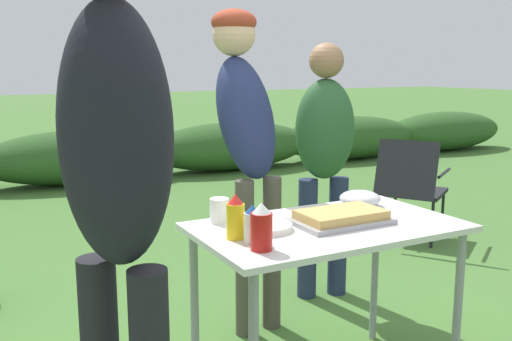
# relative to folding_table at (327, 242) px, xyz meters

# --- Properties ---
(shrub_hedge) EXTENTS (14.40, 0.90, 0.65)m
(shrub_hedge) POSITION_rel_folding_table_xyz_m (0.00, 5.10, -0.34)
(shrub_hedge) COLOR #2D5623
(shrub_hedge) RESTS_ON ground
(folding_table) EXTENTS (1.10, 0.64, 0.74)m
(folding_table) POSITION_rel_folding_table_xyz_m (0.00, 0.00, 0.00)
(folding_table) COLOR silver
(folding_table) RESTS_ON ground
(food_tray) EXTENTS (0.40, 0.24, 0.06)m
(food_tray) POSITION_rel_folding_table_xyz_m (0.06, -0.01, 0.10)
(food_tray) COLOR #9E9EA3
(food_tray) RESTS_ON folding_table
(plate_stack) EXTENTS (0.23, 0.23, 0.03)m
(plate_stack) POSITION_rel_folding_table_xyz_m (-0.27, 0.05, 0.09)
(plate_stack) COLOR white
(plate_stack) RESTS_ON folding_table
(mixing_bowl) EXTENTS (0.19, 0.19, 0.07)m
(mixing_bowl) POSITION_rel_folding_table_xyz_m (0.32, 0.19, 0.11)
(mixing_bowl) COLOR silver
(mixing_bowl) RESTS_ON folding_table
(paper_cup_stack) EXTENTS (0.08, 0.08, 0.10)m
(paper_cup_stack) POSITION_rel_folding_table_xyz_m (-0.38, 0.24, 0.13)
(paper_cup_stack) COLOR white
(paper_cup_stack) RESTS_ON folding_table
(mustard_bottle) EXTENTS (0.07, 0.07, 0.17)m
(mustard_bottle) POSITION_rel_folding_table_xyz_m (-0.42, -0.00, 0.16)
(mustard_bottle) COLOR yellow
(mustard_bottle) RESTS_ON folding_table
(mayo_bottle) EXTENTS (0.06, 0.06, 0.14)m
(mayo_bottle) POSITION_rel_folding_table_xyz_m (-0.39, -0.07, 0.15)
(mayo_bottle) COLOR silver
(mayo_bottle) RESTS_ON folding_table
(ketchup_bottle) EXTENTS (0.08, 0.08, 0.17)m
(ketchup_bottle) POSITION_rel_folding_table_xyz_m (-0.40, -0.17, 0.16)
(ketchup_bottle) COLOR red
(ketchup_bottle) RESTS_ON folding_table
(standing_person_in_red_jacket) EXTENTS (0.33, 0.48, 1.68)m
(standing_person_in_red_jacket) POSITION_rel_folding_table_xyz_m (0.00, 0.76, 0.43)
(standing_person_in_red_jacket) COLOR #4C473D
(standing_person_in_red_jacket) RESTS_ON ground
(standing_person_with_beanie) EXTENTS (0.41, 0.33, 1.52)m
(standing_person_with_beanie) POSITION_rel_folding_table_xyz_m (0.59, 0.87, 0.25)
(standing_person_with_beanie) COLOR #232D4C
(standing_person_with_beanie) RESTS_ON ground
(standing_person_in_dark_puffer) EXTENTS (0.38, 0.41, 1.81)m
(standing_person_in_dark_puffer) POSITION_rel_folding_table_xyz_m (-0.97, -0.41, 0.50)
(standing_person_in_dark_puffer) COLOR black
(standing_person_in_dark_puffer) RESTS_ON ground
(camp_chair_green_behind_table) EXTENTS (0.75, 0.71, 0.83)m
(camp_chair_green_behind_table) POSITION_rel_folding_table_xyz_m (1.83, 1.46, -0.20)
(camp_chair_green_behind_table) COLOR #232328
(camp_chair_green_behind_table) RESTS_ON ground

